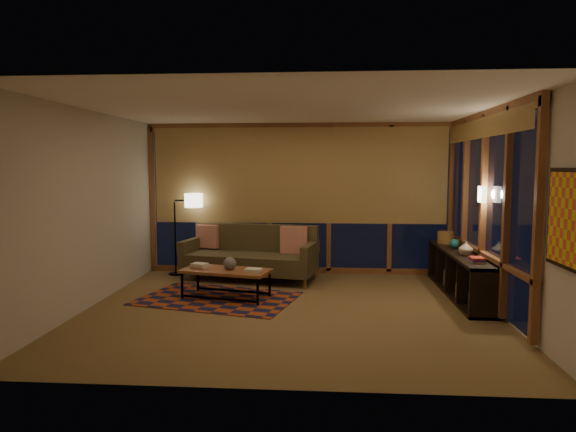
# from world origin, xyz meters

# --- Properties ---
(floor) EXTENTS (5.50, 5.00, 0.01)m
(floor) POSITION_xyz_m (0.00, 0.00, 0.00)
(floor) COLOR olive
(floor) RESTS_ON ground
(ceiling) EXTENTS (5.50, 5.00, 0.01)m
(ceiling) POSITION_xyz_m (0.00, 0.00, 2.70)
(ceiling) COLOR white
(ceiling) RESTS_ON walls
(walls) EXTENTS (5.51, 5.01, 2.70)m
(walls) POSITION_xyz_m (0.00, 0.00, 1.35)
(walls) COLOR beige
(walls) RESTS_ON floor
(window_wall_back) EXTENTS (5.30, 0.16, 2.60)m
(window_wall_back) POSITION_xyz_m (0.00, 2.43, 1.35)
(window_wall_back) COLOR brown
(window_wall_back) RESTS_ON walls
(window_wall_right) EXTENTS (0.16, 3.70, 2.60)m
(window_wall_right) POSITION_xyz_m (2.68, 0.60, 1.35)
(window_wall_right) COLOR brown
(window_wall_right) RESTS_ON walls
(wall_art) EXTENTS (0.06, 0.74, 0.94)m
(wall_art) POSITION_xyz_m (2.71, -1.85, 1.45)
(wall_art) COLOR #E24B2B
(wall_art) RESTS_ON walls
(wall_sconce) EXTENTS (0.12, 0.18, 0.22)m
(wall_sconce) POSITION_xyz_m (2.62, 0.45, 1.55)
(wall_sconce) COLOR #F4ECCD
(wall_sconce) RESTS_ON walls
(sofa) EXTENTS (2.36, 1.33, 0.91)m
(sofa) POSITION_xyz_m (-0.81, 1.77, 0.46)
(sofa) COLOR #43391F
(sofa) RESTS_ON floor
(pillow_left) EXTENTS (0.43, 0.24, 0.41)m
(pillow_left) POSITION_xyz_m (-1.62, 2.18, 0.66)
(pillow_left) COLOR red
(pillow_left) RESTS_ON sofa
(pillow_right) EXTENTS (0.47, 0.18, 0.46)m
(pillow_right) POSITION_xyz_m (-0.05, 1.84, 0.69)
(pillow_right) COLOR red
(pillow_right) RESTS_ON sofa
(area_rug) EXTENTS (2.48, 1.95, 0.01)m
(area_rug) POSITION_xyz_m (-1.09, 0.50, 0.01)
(area_rug) COLOR #9C3D15
(area_rug) RESTS_ON floor
(coffee_table) EXTENTS (1.39, 0.87, 0.43)m
(coffee_table) POSITION_xyz_m (-0.97, 0.55, 0.21)
(coffee_table) COLOR brown
(coffee_table) RESTS_ON floor
(book_stack_a) EXTENTS (0.27, 0.24, 0.06)m
(book_stack_a) POSITION_xyz_m (-1.39, 0.65, 0.46)
(book_stack_a) COLOR beige
(book_stack_a) RESTS_ON coffee_table
(book_stack_b) EXTENTS (0.28, 0.24, 0.05)m
(book_stack_b) POSITION_xyz_m (-0.55, 0.42, 0.45)
(book_stack_b) COLOR beige
(book_stack_b) RESTS_ON coffee_table
(ceramic_pot) EXTENTS (0.25, 0.25, 0.19)m
(ceramic_pot) POSITION_xyz_m (-0.91, 0.54, 0.52)
(ceramic_pot) COLOR #343434
(ceramic_pot) RESTS_ON coffee_table
(floor_lamp) EXTENTS (0.52, 0.38, 1.46)m
(floor_lamp) POSITION_xyz_m (-2.20, 2.13, 0.73)
(floor_lamp) COLOR black
(floor_lamp) RESTS_ON floor
(bookshelf) EXTENTS (0.40, 2.63, 0.66)m
(bookshelf) POSITION_xyz_m (2.49, 1.00, 0.33)
(bookshelf) COLOR black
(bookshelf) RESTS_ON floor
(basket) EXTENTS (0.33, 0.33, 0.20)m
(basket) POSITION_xyz_m (2.47, 1.84, 0.76)
(basket) COLOR #975B2E
(basket) RESTS_ON bookshelf
(teal_bowl) EXTENTS (0.16, 0.16, 0.15)m
(teal_bowl) POSITION_xyz_m (2.49, 1.32, 0.73)
(teal_bowl) COLOR #1A5C5E
(teal_bowl) RESTS_ON bookshelf
(vase) EXTENTS (0.21, 0.21, 0.21)m
(vase) POSITION_xyz_m (2.49, 0.67, 0.76)
(vase) COLOR #A0927D
(vase) RESTS_ON bookshelf
(shelf_book_stack) EXTENTS (0.21, 0.25, 0.06)m
(shelf_book_stack) POSITION_xyz_m (2.49, 0.13, 0.69)
(shelf_book_stack) COLOR beige
(shelf_book_stack) RESTS_ON bookshelf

